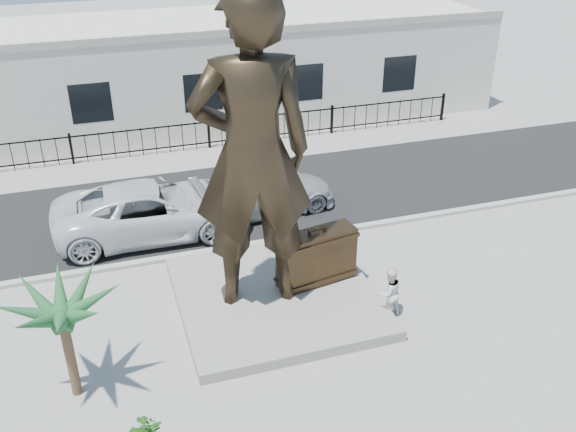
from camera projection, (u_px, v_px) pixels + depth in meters
name	position (u px, v px, depth m)	size (l,w,h in m)	color
ground	(312.00, 331.00, 16.32)	(100.00, 100.00, 0.00)	#9E9991
street	(237.00, 196.00, 23.02)	(40.00, 7.00, 0.01)	black
curb	(264.00, 243.00, 20.06)	(40.00, 0.25, 0.12)	#A5A399
far_sidewalk	(214.00, 155.00, 26.36)	(40.00, 2.50, 0.02)	#9E9991
plinth	(276.00, 297.00, 17.37)	(5.20, 5.20, 0.30)	gray
fence	(209.00, 135.00, 26.75)	(22.00, 0.10, 1.20)	black
building	(188.00, 70.00, 29.50)	(28.00, 7.00, 4.40)	silver
statue	(252.00, 155.00, 15.29)	(2.95, 1.94, 8.10)	#2C2316
suitcase	(317.00, 257.00, 17.43)	(2.17, 0.69, 1.53)	#322415
tourist	(389.00, 293.00, 16.56)	(0.70, 0.54, 1.44)	white
car_white	(152.00, 210.00, 20.29)	(2.82, 6.11, 1.70)	silver
car_silver	(265.00, 192.00, 21.71)	(1.97, 4.86, 1.41)	#A4A6A8
worker	(252.00, 126.00, 26.53)	(1.28, 0.73, 1.98)	orange
palm_tree	(78.00, 393.00, 14.40)	(1.80, 1.80, 3.20)	#1C4E25
shrub	(146.00, 430.00, 12.45)	(0.64, 0.56, 0.71)	#326F24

